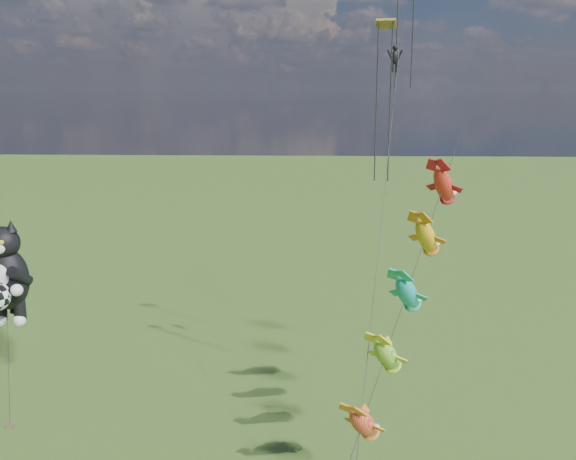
{
  "coord_description": "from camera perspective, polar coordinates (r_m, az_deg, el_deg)",
  "views": [
    {
      "loc": [
        16.09,
        -25.59,
        17.78
      ],
      "look_at": [
        14.63,
        9.54,
        10.05
      ],
      "focal_mm": 40.0,
      "sensor_mm": 36.0,
      "label": 1
    }
  ],
  "objects": [
    {
      "name": "cat_kite_rig",
      "position": [
        38.67,
        -23.92,
        -3.63
      ],
      "size": [
        2.89,
        4.33,
        10.85
      ],
      "rotation": [
        0.0,
        0.0,
        0.28
      ],
      "color": "brown",
      "rests_on": "ground"
    },
    {
      "name": "fish_windsock_rig",
      "position": [
        29.5,
        10.51,
        -5.53
      ],
      "size": [
        7.93,
        13.97,
        15.66
      ],
      "rotation": [
        0.0,
        0.0,
        -0.19
      ],
      "color": "brown",
      "rests_on": "ground"
    },
    {
      "name": "parafoil_rig",
      "position": [
        36.09,
        9.48,
        15.4
      ],
      "size": [
        4.59,
        17.29,
        25.69
      ],
      "rotation": [
        0.0,
        0.0,
        -0.13
      ],
      "color": "brown",
      "rests_on": "ground"
    }
  ]
}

